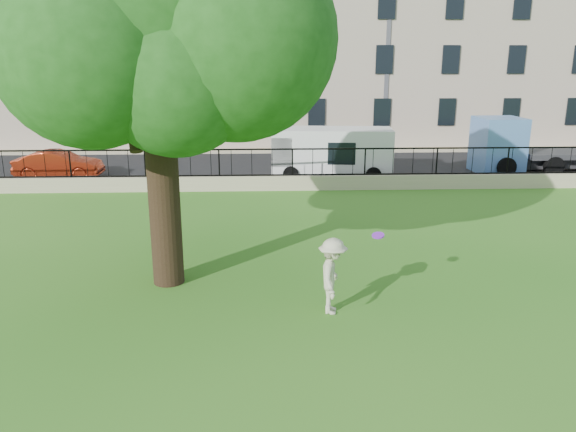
{
  "coord_description": "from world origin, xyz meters",
  "views": [
    {
      "loc": [
        -1.13,
        -10.71,
        5.27
      ],
      "look_at": [
        -0.54,
        3.5,
        1.26
      ],
      "focal_mm": 35.0,
      "sensor_mm": 36.0,
      "label": 1
    }
  ],
  "objects_px": {
    "white_van": "(332,153)",
    "man": "(333,276)",
    "blue_truck": "(540,145)",
    "red_sedan": "(59,165)",
    "tree": "(147,11)",
    "frisbee": "(378,235)"
  },
  "relations": [
    {
      "from": "blue_truck",
      "to": "white_van",
      "type": "bearing_deg",
      "value": -177.02
    },
    {
      "from": "man",
      "to": "red_sedan",
      "type": "relative_size",
      "value": 0.44
    },
    {
      "from": "frisbee",
      "to": "white_van",
      "type": "distance_m",
      "value": 13.67
    },
    {
      "from": "man",
      "to": "white_van",
      "type": "height_order",
      "value": "white_van"
    },
    {
      "from": "man",
      "to": "frisbee",
      "type": "bearing_deg",
      "value": -56.53
    },
    {
      "from": "man",
      "to": "frisbee",
      "type": "relative_size",
      "value": 6.14
    },
    {
      "from": "red_sedan",
      "to": "white_van",
      "type": "xyz_separation_m",
      "value": [
        12.38,
        -0.38,
        0.49
      ]
    },
    {
      "from": "tree",
      "to": "blue_truck",
      "type": "distance_m",
      "value": 21.04
    },
    {
      "from": "frisbee",
      "to": "red_sedan",
      "type": "height_order",
      "value": "frisbee"
    },
    {
      "from": "white_van",
      "to": "frisbee",
      "type": "bearing_deg",
      "value": -87.3
    },
    {
      "from": "tree",
      "to": "white_van",
      "type": "height_order",
      "value": "tree"
    },
    {
      "from": "tree",
      "to": "frisbee",
      "type": "height_order",
      "value": "tree"
    },
    {
      "from": "tree",
      "to": "man",
      "type": "relative_size",
      "value": 5.74
    },
    {
      "from": "tree",
      "to": "frisbee",
      "type": "relative_size",
      "value": 35.23
    },
    {
      "from": "white_van",
      "to": "blue_truck",
      "type": "height_order",
      "value": "blue_truck"
    },
    {
      "from": "tree",
      "to": "red_sedan",
      "type": "height_order",
      "value": "tree"
    },
    {
      "from": "red_sedan",
      "to": "tree",
      "type": "bearing_deg",
      "value": -151.18
    },
    {
      "from": "red_sedan",
      "to": "frisbee",
      "type": "bearing_deg",
      "value": -139.78
    },
    {
      "from": "tree",
      "to": "red_sedan",
      "type": "distance_m",
      "value": 15.37
    },
    {
      "from": "tree",
      "to": "man",
      "type": "bearing_deg",
      "value": -26.06
    },
    {
      "from": "red_sedan",
      "to": "blue_truck",
      "type": "distance_m",
      "value": 22.49
    },
    {
      "from": "white_van",
      "to": "man",
      "type": "bearing_deg",
      "value": -91.36
    }
  ]
}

